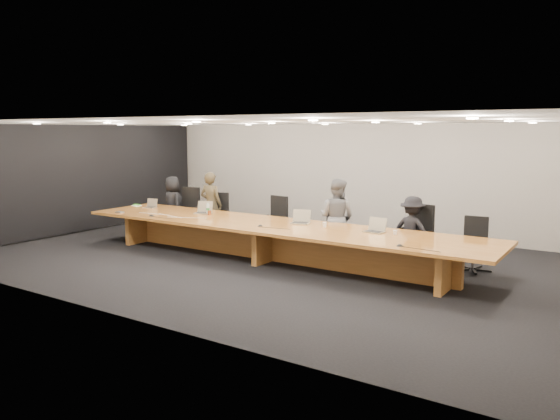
{
  "coord_description": "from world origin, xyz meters",
  "views": [
    {
      "loc": [
        6.1,
        -9.01,
        2.62
      ],
      "look_at": [
        0.0,
        0.3,
        1.0
      ],
      "focal_mm": 35.0,
      "sensor_mm": 36.0,
      "label": 1
    }
  ],
  "objects_px": {
    "laptop_a": "(150,203)",
    "amber_mug": "(209,213)",
    "conference_table": "(272,235)",
    "mic_center": "(260,225)",
    "person_a": "(173,205)",
    "av_box": "(120,212)",
    "chair_left": "(217,215)",
    "chair_mid_right": "(328,229)",
    "mic_left": "(151,215)",
    "chair_right": "(415,234)",
    "water_bottle": "(208,209)",
    "laptop_e": "(374,225)",
    "person_c": "(337,217)",
    "person_d": "(412,231)",
    "laptop_d": "(300,217)",
    "paper_cup_near": "(325,225)",
    "chair_far_left": "(186,210)",
    "person_b": "(211,205)",
    "laptop_b": "(203,207)",
    "chair_far_right": "(474,244)",
    "mic_right": "(400,245)",
    "paper_cup_far": "(395,233)"
  },
  "relations": [
    {
      "from": "person_b",
      "to": "av_box",
      "type": "height_order",
      "value": "person_b"
    },
    {
      "from": "chair_left",
      "to": "laptop_b",
      "type": "xyz_separation_m",
      "value": [
        0.44,
        -1.01,
        0.34
      ]
    },
    {
      "from": "person_d",
      "to": "mic_right",
      "type": "bearing_deg",
      "value": 110.5
    },
    {
      "from": "person_c",
      "to": "paper_cup_near",
      "type": "xyz_separation_m",
      "value": [
        0.19,
        -0.87,
        -0.02
      ]
    },
    {
      "from": "chair_right",
      "to": "person_d",
      "type": "relative_size",
      "value": 0.89
    },
    {
      "from": "chair_left",
      "to": "chair_mid_right",
      "type": "relative_size",
      "value": 1.02
    },
    {
      "from": "chair_mid_right",
      "to": "chair_far_left",
      "type": "bearing_deg",
      "value": -164.27
    },
    {
      "from": "person_d",
      "to": "laptop_a",
      "type": "relative_size",
      "value": 4.69
    },
    {
      "from": "person_c",
      "to": "person_b",
      "type": "bearing_deg",
      "value": -0.42
    },
    {
      "from": "person_b",
      "to": "person_d",
      "type": "height_order",
      "value": "person_b"
    },
    {
      "from": "chair_left",
      "to": "amber_mug",
      "type": "bearing_deg",
      "value": -72.81
    },
    {
      "from": "chair_right",
      "to": "mic_left",
      "type": "xyz_separation_m",
      "value": [
        -5.35,
        -1.9,
        0.16
      ]
    },
    {
      "from": "conference_table",
      "to": "mic_center",
      "type": "xyz_separation_m",
      "value": [
        -0.06,
        -0.32,
        0.24
      ]
    },
    {
      "from": "chair_far_right",
      "to": "av_box",
      "type": "relative_size",
      "value": 6.07
    },
    {
      "from": "person_c",
      "to": "mic_right",
      "type": "relative_size",
      "value": 13.27
    },
    {
      "from": "chair_far_left",
      "to": "paper_cup_far",
      "type": "height_order",
      "value": "chair_far_left"
    },
    {
      "from": "person_c",
      "to": "mic_left",
      "type": "relative_size",
      "value": 12.89
    },
    {
      "from": "mic_center",
      "to": "chair_far_right",
      "type": "bearing_deg",
      "value": 23.93
    },
    {
      "from": "person_a",
      "to": "paper_cup_far",
      "type": "bearing_deg",
      "value": -166.96
    },
    {
      "from": "paper_cup_far",
      "to": "mic_left",
      "type": "xyz_separation_m",
      "value": [
        -5.33,
        -0.88,
        -0.02
      ]
    },
    {
      "from": "chair_left",
      "to": "laptop_b",
      "type": "height_order",
      "value": "chair_left"
    },
    {
      "from": "person_c",
      "to": "person_d",
      "type": "relative_size",
      "value": 1.2
    },
    {
      "from": "chair_far_right",
      "to": "person_a",
      "type": "height_order",
      "value": "person_a"
    },
    {
      "from": "person_b",
      "to": "mic_left",
      "type": "xyz_separation_m",
      "value": [
        -0.2,
        -1.79,
        -0.05
      ]
    },
    {
      "from": "mic_right",
      "to": "person_a",
      "type": "bearing_deg",
      "value": 165.49
    },
    {
      "from": "laptop_d",
      "to": "mic_center",
      "type": "bearing_deg",
      "value": -145.53
    },
    {
      "from": "conference_table",
      "to": "mic_center",
      "type": "distance_m",
      "value": 0.41
    },
    {
      "from": "laptop_e",
      "to": "water_bottle",
      "type": "relative_size",
      "value": 1.53
    },
    {
      "from": "laptop_d",
      "to": "av_box",
      "type": "bearing_deg",
      "value": 175.41
    },
    {
      "from": "paper_cup_far",
      "to": "mic_center",
      "type": "relative_size",
      "value": 0.78
    },
    {
      "from": "laptop_b",
      "to": "chair_far_left",
      "type": "bearing_deg",
      "value": 129.52
    },
    {
      "from": "paper_cup_near",
      "to": "mic_center",
      "type": "distance_m",
      "value": 1.27
    },
    {
      "from": "laptop_a",
      "to": "paper_cup_near",
      "type": "bearing_deg",
      "value": -9.91
    },
    {
      "from": "person_a",
      "to": "av_box",
      "type": "xyz_separation_m",
      "value": [
        0.08,
        -1.8,
        0.03
      ]
    },
    {
      "from": "conference_table",
      "to": "av_box",
      "type": "distance_m",
      "value": 3.86
    },
    {
      "from": "amber_mug",
      "to": "person_d",
      "type": "bearing_deg",
      "value": 12.96
    },
    {
      "from": "laptop_b",
      "to": "person_b",
      "type": "bearing_deg",
      "value": 103.3
    },
    {
      "from": "paper_cup_near",
      "to": "mic_left",
      "type": "xyz_separation_m",
      "value": [
        -3.88,
        -0.87,
        -0.03
      ]
    },
    {
      "from": "chair_right",
      "to": "laptop_e",
      "type": "distance_m",
      "value": 1.14
    },
    {
      "from": "chair_far_right",
      "to": "mic_left",
      "type": "distance_m",
      "value": 6.76
    },
    {
      "from": "chair_right",
      "to": "laptop_a",
      "type": "height_order",
      "value": "chair_right"
    },
    {
      "from": "chair_right",
      "to": "person_c",
      "type": "xyz_separation_m",
      "value": [
        -1.66,
        -0.16,
        0.21
      ]
    },
    {
      "from": "laptop_a",
      "to": "amber_mug",
      "type": "distance_m",
      "value": 1.98
    },
    {
      "from": "paper_cup_near",
      "to": "chair_left",
      "type": "bearing_deg",
      "value": 163.88
    },
    {
      "from": "laptop_d",
      "to": "paper_cup_near",
      "type": "bearing_deg",
      "value": -25.87
    },
    {
      "from": "chair_left",
      "to": "chair_mid_right",
      "type": "distance_m",
      "value": 3.21
    },
    {
      "from": "chair_left",
      "to": "water_bottle",
      "type": "distance_m",
      "value": 1.21
    },
    {
      "from": "water_bottle",
      "to": "av_box",
      "type": "height_order",
      "value": "water_bottle"
    },
    {
      "from": "person_d",
      "to": "amber_mug",
      "type": "relative_size",
      "value": 13.07
    },
    {
      "from": "conference_table",
      "to": "mic_left",
      "type": "bearing_deg",
      "value": -167.94
    }
  ]
}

